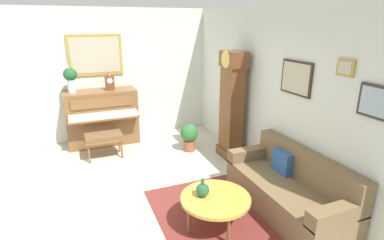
{
  "coord_description": "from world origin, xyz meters",
  "views": [
    {
      "loc": [
        4.11,
        -0.61,
        2.5
      ],
      "look_at": [
        -0.2,
        1.13,
        0.98
      ],
      "focal_mm": 28.12,
      "sensor_mm": 36.0,
      "label": 1
    }
  ],
  "objects": [
    {
      "name": "coffee_table",
      "position": [
        1.19,
        0.88,
        0.39
      ],
      "size": [
        0.88,
        0.88,
        0.42
      ],
      "color": "gold",
      "rests_on": "ground_plane"
    },
    {
      "name": "area_rug",
      "position": [
        1.1,
        0.97,
        0.0
      ],
      "size": [
        2.1,
        1.5,
        0.01
      ],
      "primitive_type": "cube",
      "color": "maroon",
      "rests_on": "ground_plane"
    },
    {
      "name": "ground_plane",
      "position": [
        0.0,
        0.0,
        -0.05
      ],
      "size": [
        6.4,
        6.0,
        0.1
      ],
      "primitive_type": "cube",
      "color": "beige"
    },
    {
      "name": "grandfather_clock",
      "position": [
        -0.61,
        2.08,
        0.96
      ],
      "size": [
        0.52,
        0.34,
        2.03
      ],
      "color": "brown",
      "rests_on": "ground_plane"
    },
    {
      "name": "piano_bench",
      "position": [
        -1.47,
        -0.18,
        0.41
      ],
      "size": [
        0.42,
        0.7,
        0.48
      ],
      "color": "brown",
      "rests_on": "ground_plane"
    },
    {
      "name": "couch",
      "position": [
        1.25,
        1.99,
        0.31
      ],
      "size": [
        1.9,
        0.8,
        0.84
      ],
      "color": "brown",
      "rests_on": "ground_plane"
    },
    {
      "name": "flower_vase",
      "position": [
        -2.23,
        -0.63,
        1.47
      ],
      "size": [
        0.26,
        0.26,
        0.58
      ],
      "color": "silver",
      "rests_on": "piano"
    },
    {
      "name": "wall_back",
      "position": [
        0.02,
        2.4,
        1.4
      ],
      "size": [
        5.3,
        0.13,
        2.8
      ],
      "color": "silver",
      "rests_on": "ground_plane"
    },
    {
      "name": "mantel_clock",
      "position": [
        -2.23,
        0.11,
        1.33
      ],
      "size": [
        0.13,
        0.18,
        0.38
      ],
      "color": "brown",
      "rests_on": "piano"
    },
    {
      "name": "piano",
      "position": [
        -2.23,
        -0.1,
        0.59
      ],
      "size": [
        0.87,
        1.44,
        1.16
      ],
      "color": "brown",
      "rests_on": "ground_plane"
    },
    {
      "name": "potted_plant",
      "position": [
        -1.17,
        1.46,
        0.32
      ],
      "size": [
        0.36,
        0.36,
        0.56
      ],
      "color": "#935138",
      "rests_on": "ground_plane"
    },
    {
      "name": "green_jug",
      "position": [
        1.11,
        0.74,
        0.51
      ],
      "size": [
        0.17,
        0.17,
        0.24
      ],
      "color": "#234C33",
      "rests_on": "coffee_table"
    },
    {
      "name": "wall_left",
      "position": [
        -2.6,
        -0.0,
        1.41
      ],
      "size": [
        0.13,
        4.9,
        2.8
      ],
      "color": "silver",
      "rests_on": "ground_plane"
    }
  ]
}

